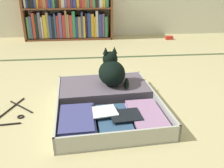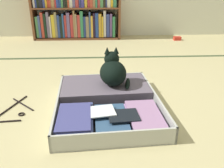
{
  "view_description": "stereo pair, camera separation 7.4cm",
  "coord_description": "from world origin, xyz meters",
  "px_view_note": "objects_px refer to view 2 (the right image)",
  "views": [
    {
      "loc": [
        -0.12,
        -1.26,
        0.77
      ],
      "look_at": [
        0.02,
        0.11,
        0.17
      ],
      "focal_mm": 37.66,
      "sensor_mm": 36.0,
      "label": 1
    },
    {
      "loc": [
        -0.04,
        -1.27,
        0.77
      ],
      "look_at": [
        0.02,
        0.11,
        0.17
      ],
      "focal_mm": 37.66,
      "sensor_mm": 36.0,
      "label": 2
    }
  ],
  "objects_px": {
    "small_red_pouch": "(177,38)",
    "open_suitcase": "(107,101)",
    "bookshelf": "(76,9)",
    "black_cat": "(113,71)",
    "clothes_hanger": "(10,112)"
  },
  "relations": [
    {
      "from": "small_red_pouch",
      "to": "open_suitcase",
      "type": "bearing_deg",
      "value": -119.2
    },
    {
      "from": "bookshelf",
      "to": "black_cat",
      "type": "distance_m",
      "value": 2.02
    },
    {
      "from": "open_suitcase",
      "to": "small_red_pouch",
      "type": "distance_m",
      "value": 2.2
    },
    {
      "from": "bookshelf",
      "to": "black_cat",
      "type": "bearing_deg",
      "value": -77.86
    },
    {
      "from": "clothes_hanger",
      "to": "small_red_pouch",
      "type": "relative_size",
      "value": 4.34
    },
    {
      "from": "black_cat",
      "to": "small_red_pouch",
      "type": "relative_size",
      "value": 2.61
    },
    {
      "from": "clothes_hanger",
      "to": "open_suitcase",
      "type": "bearing_deg",
      "value": 4.77
    },
    {
      "from": "bookshelf",
      "to": "small_red_pouch",
      "type": "relative_size",
      "value": 12.41
    },
    {
      "from": "bookshelf",
      "to": "open_suitcase",
      "type": "distance_m",
      "value": 2.18
    },
    {
      "from": "black_cat",
      "to": "small_red_pouch",
      "type": "distance_m",
      "value": 2.04
    },
    {
      "from": "bookshelf",
      "to": "clothes_hanger",
      "type": "xyz_separation_m",
      "value": [
        -0.25,
        -2.17,
        -0.41
      ]
    },
    {
      "from": "bookshelf",
      "to": "clothes_hanger",
      "type": "relative_size",
      "value": 2.86
    },
    {
      "from": "bookshelf",
      "to": "clothes_hanger",
      "type": "distance_m",
      "value": 2.22
    },
    {
      "from": "bookshelf",
      "to": "clothes_hanger",
      "type": "height_order",
      "value": "bookshelf"
    },
    {
      "from": "open_suitcase",
      "to": "bookshelf",
      "type": "bearing_deg",
      "value": 99.93
    }
  ]
}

